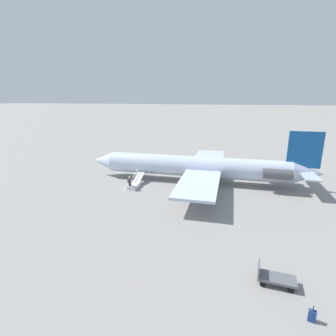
{
  "coord_description": "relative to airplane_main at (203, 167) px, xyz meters",
  "views": [
    {
      "loc": [
        -3.6,
        32.83,
        11.02
      ],
      "look_at": [
        3.51,
        0.77,
        1.87
      ],
      "focal_mm": 28.0,
      "sensor_mm": 36.0,
      "label": 1
    }
  ],
  "objects": [
    {
      "name": "ground_plane",
      "position": [
        0.95,
        -0.02,
        -2.11
      ],
      "size": [
        600.0,
        600.0,
        0.0
      ],
      "primitive_type": "plane",
      "color": "gray"
    },
    {
      "name": "airplane_main",
      "position": [
        0.0,
        0.0,
        0.0
      ],
      "size": [
        29.75,
        22.31,
        7.04
      ],
      "rotation": [
        0.0,
        0.0,
        -0.02
      ],
      "color": "silver",
      "rests_on": "ground"
    },
    {
      "name": "boarding_stairs",
      "position": [
        8.02,
        3.7,
        -1.73
      ],
      "size": [
        1.14,
        4.04,
        1.74
      ],
      "rotation": [
        0.0,
        0.0,
        -1.59
      ],
      "color": "silver",
      "rests_on": "ground"
    },
    {
      "name": "passenger",
      "position": [
        8.26,
        4.78,
        -1.11
      ],
      "size": [
        0.36,
        0.54,
        1.74
      ],
      "rotation": [
        0.0,
        0.0,
        -1.59
      ],
      "color": "#23232D",
      "rests_on": "ground"
    },
    {
      "name": "luggage_cart",
      "position": [
        -6.01,
        18.38,
        -1.65
      ],
      "size": [
        2.31,
        1.34,
        1.22
      ],
      "rotation": [
        0.0,
        0.0,
        -0.11
      ],
      "color": "#595B60",
      "rests_on": "ground"
    },
    {
      "name": "suitcase",
      "position": [
        -7.41,
        20.82,
        -1.78
      ],
      "size": [
        0.41,
        0.32,
        0.88
      ],
      "rotation": [
        0.0,
        0.0,
        2.84
      ],
      "color": "navy",
      "rests_on": "ground"
    }
  ]
}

